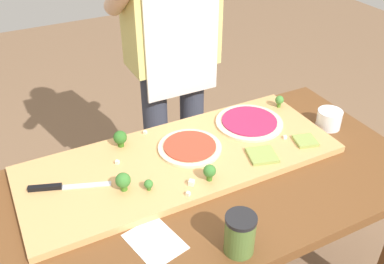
{
  "coord_description": "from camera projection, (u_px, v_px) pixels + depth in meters",
  "views": [
    {
      "loc": [
        -0.55,
        -1.01,
        1.74
      ],
      "look_at": [
        0.06,
        0.19,
        0.84
      ],
      "focal_mm": 40.31,
      "sensor_mm": 36.0,
      "label": 1
    }
  ],
  "objects": [
    {
      "name": "pizza_slice_far_right",
      "position": [
        305.0,
        140.0,
        1.66
      ],
      "size": [
        0.1,
        0.1,
        0.01
      ],
      "primitive_type": "cube",
      "rotation": [
        0.0,
        0.0,
        -0.27
      ],
      "color": "#899E4C",
      "rests_on": "cutting_board"
    },
    {
      "name": "cheese_crumble_d",
      "position": [
        192.0,
        183.0,
        1.45
      ],
      "size": [
        0.03,
        0.03,
        0.02
      ],
      "primitive_type": "cube",
      "rotation": [
        0.0,
        0.0,
        0.8
      ],
      "color": "silver",
      "rests_on": "cutting_board"
    },
    {
      "name": "flour_cup",
      "position": [
        329.0,
        120.0,
        1.78
      ],
      "size": [
        0.1,
        0.1,
        0.08
      ],
      "color": "white",
      "rests_on": "prep_table"
    },
    {
      "name": "broccoli_floret_front_mid",
      "position": [
        149.0,
        184.0,
        1.42
      ],
      "size": [
        0.03,
        0.03,
        0.04
      ],
      "color": "#3F7220",
      "rests_on": "cutting_board"
    },
    {
      "name": "broccoli_floret_center_right",
      "position": [
        120.0,
        138.0,
        1.62
      ],
      "size": [
        0.05,
        0.05,
        0.07
      ],
      "color": "#366618",
      "rests_on": "cutting_board"
    },
    {
      "name": "cheese_crumble_e",
      "position": [
        117.0,
        162.0,
        1.54
      ],
      "size": [
        0.02,
        0.02,
        0.01
      ],
      "primitive_type": "cube",
      "rotation": [
        0.0,
        0.0,
        0.77
      ],
      "color": "silver",
      "rests_on": "cutting_board"
    },
    {
      "name": "chefs_knife",
      "position": [
        58.0,
        187.0,
        1.43
      ],
      "size": [
        0.26,
        0.11,
        0.02
      ],
      "color": "#B7BABF",
      "rests_on": "cutting_board"
    },
    {
      "name": "pizza_whole_beet_magenta",
      "position": [
        249.0,
        122.0,
        1.77
      ],
      "size": [
        0.28,
        0.28,
        0.02
      ],
      "color": "beige",
      "rests_on": "cutting_board"
    },
    {
      "name": "recipe_note",
      "position": [
        155.0,
        242.0,
        1.28
      ],
      "size": [
        0.17,
        0.2,
        0.0
      ],
      "primitive_type": "cube",
      "rotation": [
        0.0,
        0.0,
        0.22
      ],
      "color": "white",
      "rests_on": "prep_table"
    },
    {
      "name": "prep_table",
      "position": [
        200.0,
        205.0,
        1.56
      ],
      "size": [
        1.58,
        0.78,
        0.76
      ],
      "color": "brown",
      "rests_on": "ground"
    },
    {
      "name": "broccoli_floret_back_left",
      "position": [
        279.0,
        100.0,
        1.86
      ],
      "size": [
        0.04,
        0.04,
        0.05
      ],
      "color": "#487A23",
      "rests_on": "cutting_board"
    },
    {
      "name": "cheese_crumble_c",
      "position": [
        145.0,
        132.0,
        1.7
      ],
      "size": [
        0.02,
        0.02,
        0.01
      ],
      "primitive_type": "cube",
      "rotation": [
        0.0,
        0.0,
        0.72
      ],
      "color": "silver",
      "rests_on": "cutting_board"
    },
    {
      "name": "cutting_board",
      "position": [
        181.0,
        159.0,
        1.59
      ],
      "size": [
        1.17,
        0.46,
        0.03
      ],
      "primitive_type": "cube",
      "color": "tan",
      "rests_on": "prep_table"
    },
    {
      "name": "cheese_crumble_b",
      "position": [
        188.0,
        194.0,
        1.41
      ],
      "size": [
        0.02,
        0.02,
        0.01
      ],
      "primitive_type": "cube",
      "rotation": [
        0.0,
        0.0,
        0.56
      ],
      "color": "silver",
      "rests_on": "cutting_board"
    },
    {
      "name": "broccoli_floret_back_right",
      "position": [
        123.0,
        181.0,
        1.41
      ],
      "size": [
        0.05,
        0.05,
        0.07
      ],
      "color": "#3F7220",
      "rests_on": "cutting_board"
    },
    {
      "name": "broccoli_floret_center_left",
      "position": [
        210.0,
        171.0,
        1.45
      ],
      "size": [
        0.04,
        0.04,
        0.06
      ],
      "color": "#3F7220",
      "rests_on": "cutting_board"
    },
    {
      "name": "cook_center",
      "position": [
        173.0,
        44.0,
        1.92
      ],
      "size": [
        0.54,
        0.39,
        1.67
      ],
      "color": "#333847",
      "rests_on": "ground"
    },
    {
      "name": "pizza_slice_far_left",
      "position": [
        262.0,
        155.0,
        1.58
      ],
      "size": [
        0.12,
        0.12,
        0.01
      ],
      "primitive_type": "cube",
      "rotation": [
        0.0,
        0.0,
        -0.27
      ],
      "color": "#899E4C",
      "rests_on": "cutting_board"
    },
    {
      "name": "pizza_whole_tomato_red",
      "position": [
        190.0,
        147.0,
        1.62
      ],
      "size": [
        0.24,
        0.24,
        0.02
      ],
      "color": "beige",
      "rests_on": "cutting_board"
    },
    {
      "name": "sauce_jar",
      "position": [
        240.0,
        234.0,
        1.22
      ],
      "size": [
        0.09,
        0.09,
        0.13
      ],
      "color": "#517033",
      "rests_on": "prep_table"
    },
    {
      "name": "cheese_crumble_a",
      "position": [
        285.0,
        137.0,
        1.68
      ],
      "size": [
        0.02,
        0.02,
        0.01
      ],
      "primitive_type": "cube",
      "rotation": [
        0.0,
        0.0,
        1.27
      ],
      "color": "white",
      "rests_on": "cutting_board"
    }
  ]
}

